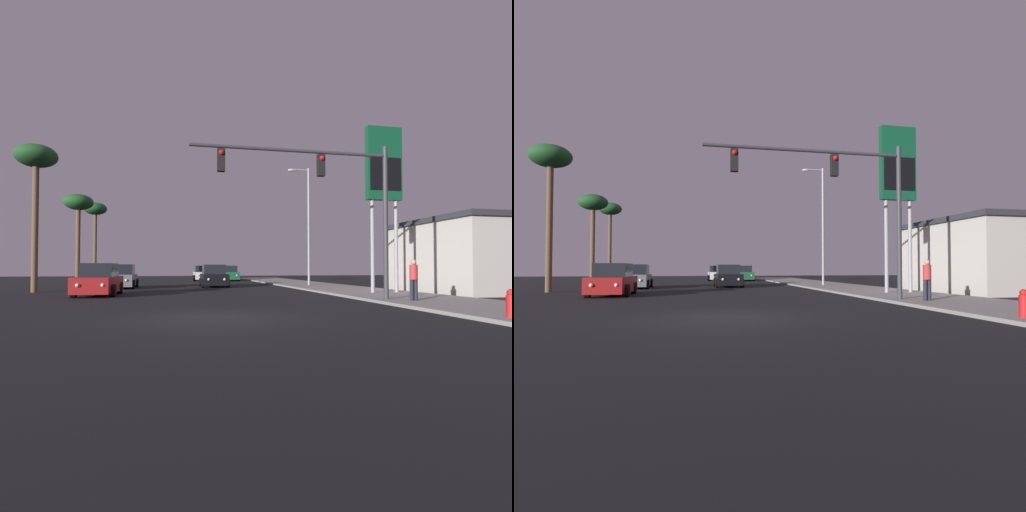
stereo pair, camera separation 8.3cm
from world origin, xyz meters
TOP-DOWN VIEW (x-y plane):
  - ground_plane at (0.00, 0.00)m, footprint 120.00×120.00m
  - sidewalk_right at (9.50, 10.00)m, footprint 5.00×60.00m
  - building_gas_station at (18.00, 9.25)m, footprint 10.30×8.30m
  - car_green at (4.71, 32.43)m, footprint 2.04×4.31m
  - car_red at (-5.02, 10.41)m, footprint 2.04×4.34m
  - car_white at (1.82, 33.37)m, footprint 2.04×4.33m
  - car_black at (1.73, 18.59)m, footprint 2.04×4.32m
  - car_grey at (-4.82, 17.84)m, footprint 2.04×4.32m
  - traffic_light_mast at (5.21, 3.90)m, footprint 8.36×0.36m
  - street_lamp at (8.79, 17.61)m, footprint 1.74×0.24m
  - gas_station_sign at (10.00, 8.20)m, footprint 2.00×0.42m
  - fire_hydrant at (7.74, -2.41)m, footprint 0.24×0.34m
  - pedestrian_on_sidewalk at (8.39, 3.04)m, footprint 0.34×0.32m
  - palm_tree_near at (-9.25, 14.00)m, footprint 2.40×2.40m
  - palm_tree_far at (-9.67, 34.00)m, footprint 2.40×2.40m
  - palm_tree_mid at (-9.13, 24.00)m, footprint 2.40×2.40m

SIDE VIEW (x-z plane):
  - ground_plane at x=0.00m, z-range 0.00..0.00m
  - sidewalk_right at x=9.50m, z-range 0.00..0.12m
  - fire_hydrant at x=7.74m, z-range 0.11..0.87m
  - car_green at x=4.71m, z-range -0.08..1.60m
  - car_red at x=-5.02m, z-range -0.08..1.60m
  - car_white at x=1.82m, z-range -0.08..1.60m
  - car_black at x=1.73m, z-range -0.08..1.60m
  - car_grey at x=-4.82m, z-range -0.08..1.60m
  - pedestrian_on_sidewalk at x=8.39m, z-range 0.20..1.87m
  - building_gas_station at x=18.00m, z-range 0.01..4.31m
  - traffic_light_mast at x=5.21m, z-range 1.53..8.03m
  - street_lamp at x=8.79m, z-range 0.62..9.62m
  - palm_tree_mid at x=-9.13m, z-range 2.78..10.39m
  - gas_station_sign at x=10.00m, z-range 2.12..11.12m
  - palm_tree_far at x=-9.67m, z-range 3.13..11.63m
  - palm_tree_near at x=-9.25m, z-range 3.22..11.97m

